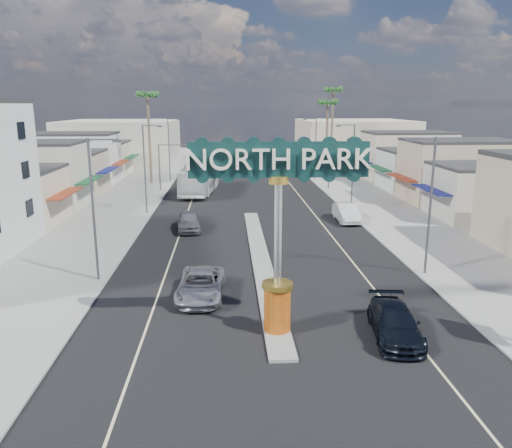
{
  "coord_description": "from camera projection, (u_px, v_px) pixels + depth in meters",
  "views": [
    {
      "loc": [
        -2.35,
        -20.51,
        10.95
      ],
      "look_at": [
        -0.6,
        9.49,
        3.71
      ],
      "focal_mm": 35.0,
      "sensor_mm": 36.0,
      "label": 1
    }
  ],
  "objects": [
    {
      "name": "suv_right",
      "position": [
        395.0,
        323.0,
        23.88
      ],
      "size": [
        2.73,
        5.41,
        1.51
      ],
      "primitive_type": "imported",
      "rotation": [
        0.0,
        0.0,
        -0.12
      ],
      "color": "black",
      "rests_on": "ground"
    },
    {
      "name": "gateway_sign",
      "position": [
        278.0,
        215.0,
        23.14
      ],
      "size": [
        8.2,
        1.5,
        9.15
      ],
      "color": "#B4260D",
      "rests_on": "median_island"
    },
    {
      "name": "sidewalk_right",
      "position": [
        383.0,
        210.0,
        52.5
      ],
      "size": [
        8.0,
        120.0,
        0.12
      ],
      "primitive_type": "cube",
      "color": "gray",
      "rests_on": "ground"
    },
    {
      "name": "storefront_row_left",
      "position": [
        54.0,
        169.0,
        62.27
      ],
      "size": [
        12.0,
        42.0,
        6.0
      ],
      "primitive_type": "cube",
      "color": "beige",
      "rests_on": "ground"
    },
    {
      "name": "streetlight_l_near",
      "position": [
        95.0,
        203.0,
        30.53
      ],
      "size": [
        2.03,
        0.22,
        9.0
      ],
      "color": "#47474C",
      "rests_on": "ground"
    },
    {
      "name": "car_parked_left",
      "position": [
        189.0,
        221.0,
        44.24
      ],
      "size": [
        2.46,
        5.12,
        1.69
      ],
      "primitive_type": "imported",
      "rotation": [
        0.0,
        0.0,
        0.1
      ],
      "color": "slate",
      "rests_on": "ground"
    },
    {
      "name": "palm_right_far",
      "position": [
        333.0,
        95.0,
        80.73
      ],
      "size": [
        2.6,
        2.6,
        14.1
      ],
      "color": "brown",
      "rests_on": "ground"
    },
    {
      "name": "car_parked_right",
      "position": [
        346.0,
        213.0,
        47.63
      ],
      "size": [
        1.82,
        5.19,
        1.71
      ],
      "primitive_type": "imported",
      "rotation": [
        0.0,
        0.0,
        -0.0
      ],
      "color": "silver",
      "rests_on": "ground"
    },
    {
      "name": "streetlight_r_near",
      "position": [
        428.0,
        199.0,
        31.72
      ],
      "size": [
        2.03,
        0.22,
        9.0
      ],
      "color": "#47474C",
      "rests_on": "ground"
    },
    {
      "name": "palm_right_mid",
      "position": [
        328.0,
        106.0,
        75.21
      ],
      "size": [
        2.6,
        2.6,
        12.1
      ],
      "color": "brown",
      "rests_on": "ground"
    },
    {
      "name": "road",
      "position": [
        250.0,
        212.0,
        51.72
      ],
      "size": [
        20.0,
        120.0,
        0.01
      ],
      "primitive_type": "cube",
      "color": "black",
      "rests_on": "ground"
    },
    {
      "name": "traffic_signal_right",
      "position": [
        315.0,
        157.0,
        64.83
      ],
      "size": [
        5.09,
        0.45,
        6.0
      ],
      "color": "#47474C",
      "rests_on": "ground"
    },
    {
      "name": "city_bus",
      "position": [
        201.0,
        178.0,
        63.17
      ],
      "size": [
        4.77,
        13.88,
        3.79
      ],
      "primitive_type": "imported",
      "rotation": [
        0.0,
        0.0,
        -0.12
      ],
      "color": "silver",
      "rests_on": "ground"
    },
    {
      "name": "sidewalk_left",
      "position": [
        113.0,
        214.0,
        50.91
      ],
      "size": [
        8.0,
        120.0,
        0.12
      ],
      "primitive_type": "cube",
      "color": "gray",
      "rests_on": "ground"
    },
    {
      "name": "streetlight_r_mid",
      "position": [
        352.0,
        163.0,
        51.13
      ],
      "size": [
        2.03,
        0.22,
        9.0
      ],
      "color": "#47474C",
      "rests_on": "ground"
    },
    {
      "name": "storefront_row_right",
      "position": [
        429.0,
        167.0,
        65.0
      ],
      "size": [
        12.0,
        42.0,
        6.0
      ],
      "primitive_type": "cube",
      "color": "#B7B29E",
      "rests_on": "ground"
    },
    {
      "name": "median_island",
      "position": [
        261.0,
        258.0,
        36.18
      ],
      "size": [
        1.3,
        30.0,
        0.16
      ],
      "primitive_type": "cube",
      "color": "gray",
      "rests_on": "ground"
    },
    {
      "name": "backdrop_far_right",
      "position": [
        353.0,
        141.0,
        95.71
      ],
      "size": [
        20.0,
        20.0,
        8.0
      ],
      "primitive_type": "cube",
      "color": "beige",
      "rests_on": "ground"
    },
    {
      "name": "streetlight_l_mid",
      "position": [
        146.0,
        164.0,
        49.94
      ],
      "size": [
        2.03,
        0.22,
        9.0
      ],
      "color": "#47474C",
      "rests_on": "ground"
    },
    {
      "name": "palm_left_far",
      "position": [
        148.0,
        100.0,
        67.7
      ],
      "size": [
        2.6,
        2.6,
        13.1
      ],
      "color": "brown",
      "rests_on": "ground"
    },
    {
      "name": "suv_left",
      "position": [
        201.0,
        285.0,
        28.87
      ],
      "size": [
        2.82,
        5.67,
        1.55
      ],
      "primitive_type": "imported",
      "rotation": [
        0.0,
        0.0,
        -0.05
      ],
      "color": "#B1B1B6",
      "rests_on": "ground"
    },
    {
      "name": "ground",
      "position": [
        250.0,
        213.0,
        51.72
      ],
      "size": [
        160.0,
        160.0,
        0.0
      ],
      "primitive_type": "plane",
      "color": "gray",
      "rests_on": "ground"
    },
    {
      "name": "backdrop_far_left",
      "position": [
        121.0,
        142.0,
        93.21
      ],
      "size": [
        20.0,
        20.0,
        8.0
      ],
      "primitive_type": "cube",
      "color": "#B7B29E",
      "rests_on": "ground"
    },
    {
      "name": "traffic_signal_left",
      "position": [
        173.0,
        158.0,
        63.78
      ],
      "size": [
        5.09,
        0.45,
        6.0
      ],
      "color": "#47474C",
      "rests_on": "ground"
    },
    {
      "name": "streetlight_l_far",
      "position": [
        170.0,
        146.0,
        71.29
      ],
      "size": [
        2.03,
        0.22,
        9.0
      ],
      "color": "#47474C",
      "rests_on": "ground"
    },
    {
      "name": "streetlight_r_far",
      "position": [
        315.0,
        146.0,
        72.48
      ],
      "size": [
        2.03,
        0.22,
        9.0
      ],
      "color": "#47474C",
      "rests_on": "ground"
    }
  ]
}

